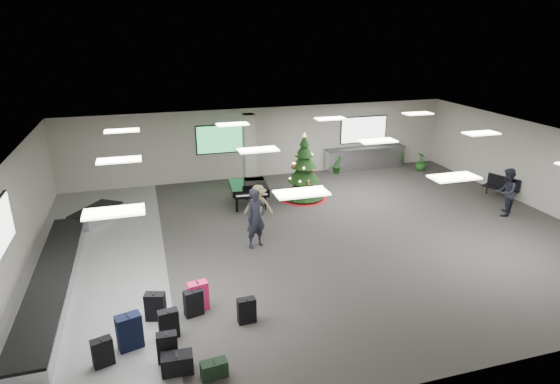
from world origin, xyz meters
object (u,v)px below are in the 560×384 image
object	(u,v)px
traveler_bench	(506,192)
potted_plant_left	(337,165)
christmas_tree	(304,176)
potted_plant_right	(421,162)
pink_suitcase	(198,296)
traveler_a	(256,218)
grand_piano	(249,188)
bench	(502,186)
baggage_carousel	(64,264)
traveler_b	(258,207)
service_counter	(365,158)

from	to	relation	value
traveler_bench	potted_plant_left	world-z (taller)	traveler_bench
christmas_tree	potted_plant_right	distance (m)	7.06
potted_plant_left	potted_plant_right	distance (m)	4.14
pink_suitcase	potted_plant_right	distance (m)	14.74
traveler_a	potted_plant_right	world-z (taller)	traveler_a
grand_piano	pink_suitcase	bearing A→B (deg)	-107.94
pink_suitcase	traveler_bench	xyz separation A→B (m)	(11.68, 2.96, 0.52)
bench	baggage_carousel	bearing A→B (deg)	164.00
christmas_tree	traveler_bench	bearing A→B (deg)	-29.77
bench	traveler_b	world-z (taller)	traveler_b
baggage_carousel	traveler_bench	xyz separation A→B (m)	(15.16, -0.12, 0.69)
baggage_carousel	service_counter	size ratio (longest dim) A/B	2.40
baggage_carousel	traveler_b	distance (m)	6.30
baggage_carousel	potted_plant_left	xyz separation A→B (m)	(11.25, 6.42, 0.21)
service_counter	traveler_b	distance (m)	8.60
service_counter	grand_piano	bearing A→B (deg)	-153.92
baggage_carousel	potted_plant_right	world-z (taller)	potted_plant_right
bench	potted_plant_right	size ratio (longest dim) A/B	1.58
bench	potted_plant_left	bearing A→B (deg)	115.19
christmas_tree	grand_piano	size ratio (longest dim) A/B	1.46
traveler_a	traveler_bench	bearing A→B (deg)	-21.53
pink_suitcase	potted_plant_left	size ratio (longest dim) A/B	0.91
grand_piano	potted_plant_right	bearing A→B (deg)	18.48
service_counter	potted_plant_left	distance (m)	1.63
service_counter	traveler_a	world-z (taller)	traveler_a
traveler_a	pink_suitcase	bearing A→B (deg)	-147.36
baggage_carousel	bench	world-z (taller)	bench
pink_suitcase	traveler_a	bearing A→B (deg)	42.56
traveler_b	baggage_carousel	bearing A→B (deg)	-150.71
service_counter	traveler_a	xyz separation A→B (m)	(-7.14, -6.78, 0.42)
traveler_a	potted_plant_left	world-z (taller)	traveler_a
bench	traveler_bench	distance (m)	2.08
service_counter	christmas_tree	xyz separation A→B (m)	(-4.25, -3.10, 0.40)
baggage_carousel	bench	bearing A→B (deg)	5.10
baggage_carousel	traveler_b	xyz separation A→B (m)	(6.13, 1.36, 0.57)
grand_piano	traveler_a	bearing A→B (deg)	-94.20
service_counter	pink_suitcase	xyz separation A→B (m)	(-9.36, -9.82, -0.17)
service_counter	traveler_a	bearing A→B (deg)	-136.46
baggage_carousel	traveler_bench	size ratio (longest dim) A/B	5.40
service_counter	traveler_b	world-z (taller)	traveler_b
traveler_a	service_counter	bearing A→B (deg)	22.45
baggage_carousel	potted_plant_right	xyz separation A→B (m)	(15.33, 5.68, 0.24)
traveler_b	potted_plant_right	world-z (taller)	traveler_b
potted_plant_right	grand_piano	bearing A→B (deg)	-166.62
baggage_carousel	christmas_tree	distance (m)	9.35
pink_suitcase	traveler_b	bearing A→B (deg)	47.97
bench	traveler_a	bearing A→B (deg)	166.94
service_counter	pink_suitcase	world-z (taller)	service_counter
traveler_bench	potted_plant_left	xyz separation A→B (m)	(-3.91, 6.54, -0.48)
grand_piano	potted_plant_right	size ratio (longest dim) A/B	2.09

